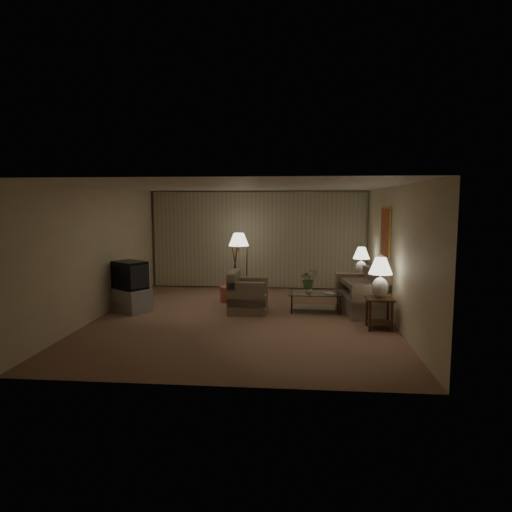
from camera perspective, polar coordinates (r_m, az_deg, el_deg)
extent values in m
plane|color=#9D7156|center=(9.50, -1.59, -7.80)|extent=(7.00, 7.00, 0.00)
cube|color=beige|center=(12.72, 0.26, 2.07)|extent=(6.00, 0.04, 2.70)
cube|color=beige|center=(10.06, -18.84, 0.47)|extent=(0.04, 7.00, 2.70)
cube|color=beige|center=(9.38, 16.89, 0.11)|extent=(0.04, 7.00, 2.70)
cube|color=white|center=(9.20, -1.65, 8.70)|extent=(6.00, 7.00, 0.04)
cube|color=#BEB693|center=(12.64, 0.23, 2.04)|extent=(5.85, 0.12, 2.65)
cube|color=gold|center=(10.12, 15.93, 2.89)|extent=(0.03, 0.90, 1.10)
cube|color=maroon|center=(10.12, 15.79, 2.89)|extent=(0.02, 0.80, 1.00)
cube|color=gray|center=(10.29, 13.01, -5.75)|extent=(1.83, 1.20, 0.38)
cube|color=gray|center=(9.99, -1.02, -5.98)|extent=(0.87, 0.83, 0.37)
cube|color=#331A0E|center=(8.92, 15.19, -5.17)|extent=(0.50, 0.50, 0.04)
cube|color=#331A0E|center=(9.03, 15.10, -8.03)|extent=(0.43, 0.43, 0.02)
cylinder|color=#331A0E|center=(8.76, 14.06, -7.36)|extent=(0.05, 0.05, 0.56)
cylinder|color=#331A0E|center=(9.15, 13.68, -6.76)|extent=(0.05, 0.05, 0.56)
cylinder|color=#331A0E|center=(8.84, 16.65, -7.33)|extent=(0.05, 0.05, 0.56)
cylinder|color=#331A0E|center=(9.22, 16.16, -6.73)|extent=(0.05, 0.05, 0.56)
cube|color=#331A0E|center=(11.45, 12.97, -2.50)|extent=(0.46, 0.39, 0.04)
cube|color=#331A0E|center=(11.53, 12.91, -4.76)|extent=(0.39, 0.33, 0.02)
cylinder|color=#331A0E|center=(11.34, 12.12, -4.11)|extent=(0.05, 0.05, 0.56)
cylinder|color=#331A0E|center=(11.62, 11.95, -3.84)|extent=(0.05, 0.05, 0.56)
cylinder|color=#331A0E|center=(11.39, 13.93, -4.11)|extent=(0.05, 0.05, 0.56)
cylinder|color=#331A0E|center=(11.67, 13.72, -3.85)|extent=(0.05, 0.05, 0.56)
ellipsoid|color=silver|center=(8.88, 15.24, -3.82)|extent=(0.31, 0.31, 0.39)
cylinder|color=silver|center=(8.84, 15.28, -2.31)|extent=(0.03, 0.03, 0.09)
cone|color=white|center=(8.82, 15.32, -1.18)|extent=(0.44, 0.44, 0.31)
ellipsoid|color=silver|center=(11.42, 12.99, -1.52)|extent=(0.28, 0.28, 0.35)
cylinder|color=silver|center=(11.39, 13.02, -0.44)|extent=(0.03, 0.03, 0.08)
cone|color=white|center=(11.37, 13.04, 0.37)|extent=(0.41, 0.41, 0.28)
cube|color=silver|center=(10.06, 7.42, -4.66)|extent=(1.16, 0.63, 0.02)
cube|color=silver|center=(10.12, 7.40, -6.37)|extent=(1.08, 0.55, 0.01)
cylinder|color=#43331A|center=(9.85, 4.48, -6.10)|extent=(0.04, 0.04, 0.40)
cylinder|color=#43331A|center=(10.33, 4.52, -5.49)|extent=(0.04, 0.04, 0.40)
cylinder|color=#43331A|center=(9.89, 10.43, -6.13)|extent=(0.04, 0.04, 0.40)
cylinder|color=#43331A|center=(10.37, 10.18, -5.53)|extent=(0.04, 0.04, 0.40)
cube|color=#A1A1A3|center=(10.45, -15.39, -5.29)|extent=(1.41, 1.39, 0.50)
cube|color=black|center=(10.35, -15.49, -2.30)|extent=(1.18, 1.17, 0.60)
cylinder|color=#331A0E|center=(11.72, -2.16, 1.18)|extent=(0.04, 0.04, 0.23)
cone|color=white|center=(11.71, -2.17, 2.09)|extent=(0.52, 0.52, 0.32)
cylinder|color=#B2543C|center=(11.07, -3.05, -4.73)|extent=(0.63, 0.63, 0.37)
imported|color=white|center=(10.03, 6.57, -4.14)|extent=(0.18, 0.18, 0.17)
imported|color=#486D30|center=(9.98, 6.60, -2.46)|extent=(0.48, 0.45, 0.43)
imported|color=olive|center=(9.97, 8.89, -4.69)|extent=(0.29, 0.30, 0.02)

